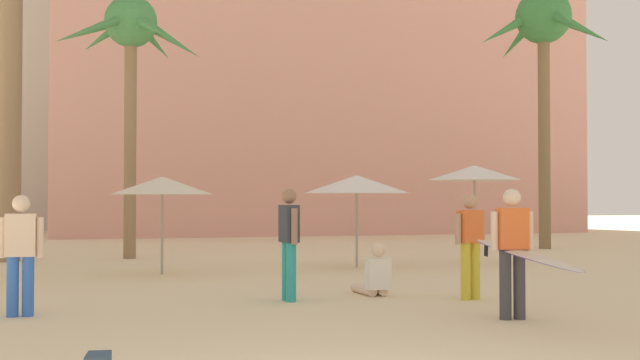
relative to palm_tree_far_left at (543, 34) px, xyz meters
The scene contains 11 objects.
hotel_pink 15.88m from the palm_tree_far_left, 102.99° to the left, with size 24.60×10.42×13.46m, color #DB9989.
palm_tree_far_left is the anchor object (origin of this frame).
palm_tree_right 13.20m from the palm_tree_far_left, behind, with size 4.05×3.67×7.18m.
cafe_umbrella_0 14.62m from the palm_tree_far_left, 157.14° to the right, with size 2.19×2.19×2.11m.
cafe_umbrella_2 10.70m from the palm_tree_far_left, 148.78° to the right, with size 2.51×2.51×2.18m.
cafe_umbrella_4 8.21m from the palm_tree_far_left, 136.48° to the right, with size 2.36×2.36×2.47m.
person_mid_left 16.79m from the palm_tree_far_left, 123.23° to the right, with size 0.61×2.86×1.76m.
person_mid_right 15.34m from the palm_tree_far_left, 133.41° to the right, with size 0.46×0.90×0.90m.
person_near_left 16.27m from the palm_tree_far_left, 136.90° to the right, with size 0.26×0.61×1.79m.
person_far_left 19.51m from the palm_tree_far_left, 143.96° to the right, with size 0.60×0.25×1.68m.
person_far_right 14.96m from the palm_tree_far_left, 126.75° to the right, with size 0.61×0.31×1.70m.
Camera 1 is at (-1.80, -4.83, 1.63)m, focal length 44.00 mm.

